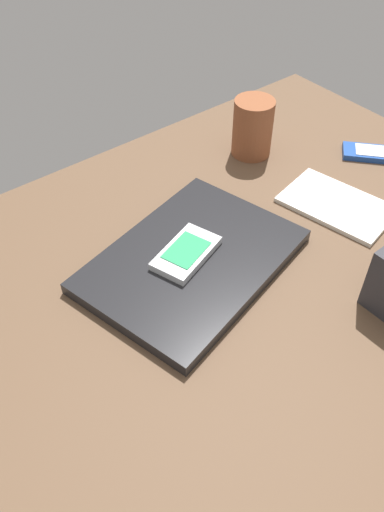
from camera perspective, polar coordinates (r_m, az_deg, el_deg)
desk_surface at (r=76.69cm, az=1.82°, el=-4.56°), size 120.00×80.00×3.00cm
laptop_closed at (r=78.28cm, az=0.00°, el=-0.52°), size 36.34×29.70×1.97cm
cell_phone_on_laptop at (r=77.18cm, az=-0.63°, el=0.34°), size 12.12×9.21×1.33cm
cell_phone_on_desk at (r=106.90cm, az=19.40°, el=10.56°), size 11.67×12.25×1.26cm
notepad at (r=92.34cm, az=15.60°, el=5.42°), size 14.91×20.01×0.80cm
pen_cup at (r=100.16cm, az=6.67°, el=13.81°), size 7.46×7.46×10.86cm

